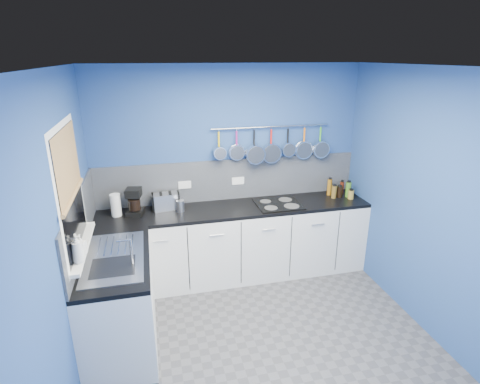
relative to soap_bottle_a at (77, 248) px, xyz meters
name	(u,v)px	position (x,y,z in m)	size (l,w,h in m)	color
floor	(263,340)	(1.53, 0.00, -1.18)	(3.20, 3.00, 0.02)	#47474C
ceiling	(270,65)	(1.53, 0.00, 1.34)	(3.20, 3.00, 0.02)	white
wall_back	(229,171)	(1.53, 1.51, 0.08)	(3.20, 0.02, 2.50)	navy
wall_front	(357,341)	(1.53, -1.51, 0.08)	(3.20, 0.02, 2.50)	navy
wall_left	(64,240)	(-0.08, 0.00, 0.08)	(0.02, 3.00, 2.50)	navy
wall_right	(429,204)	(3.14, 0.00, 0.08)	(0.02, 3.00, 2.50)	navy
backsplash_back	(230,180)	(1.53, 1.49, -0.02)	(3.20, 0.02, 0.50)	slate
backsplash_left	(81,221)	(-0.06, 0.60, -0.02)	(0.02, 1.80, 0.50)	slate
cabinet_run_back	(235,243)	(1.53, 1.20, -0.74)	(3.20, 0.60, 0.86)	silver
worktop_back	(235,209)	(1.53, 1.20, -0.29)	(3.20, 0.60, 0.04)	black
cabinet_run_left	(120,302)	(0.23, 0.30, -0.74)	(0.60, 1.20, 0.86)	silver
worktop_left	(115,259)	(0.23, 0.30, -0.29)	(0.60, 1.20, 0.04)	black
window_frame	(70,190)	(-0.05, 0.30, 0.38)	(0.01, 1.00, 1.10)	white
window_glass	(71,190)	(-0.04, 0.30, 0.38)	(0.01, 0.90, 1.00)	black
bamboo_blind	(68,163)	(-0.03, 0.30, 0.61)	(0.01, 0.90, 0.55)	tan
window_sill	(82,247)	(-0.02, 0.30, -0.13)	(0.10, 0.98, 0.03)	white
sink_unit	(114,257)	(0.23, 0.30, -0.27)	(0.50, 0.95, 0.01)	silver
mixer_tap	(131,252)	(0.39, 0.12, -0.14)	(0.12, 0.08, 0.26)	silver
socket_left	(185,185)	(0.98, 1.47, -0.04)	(0.15, 0.01, 0.09)	white
socket_right	(238,181)	(1.63, 1.47, -0.04)	(0.15, 0.01, 0.09)	white
pot_rail	(271,127)	(2.03, 1.45, 0.61)	(0.02, 0.02, 1.45)	silver
soap_bottle_a	(77,248)	(0.00, 0.00, 0.00)	(0.09, 0.09, 0.24)	white
soap_bottle_b	(80,245)	(0.00, 0.13, -0.03)	(0.08, 0.08, 0.17)	white
paper_towel	(116,205)	(0.20, 1.26, -0.14)	(0.11, 0.11, 0.25)	white
coffee_maker	(134,202)	(0.40, 1.24, -0.12)	(0.17, 0.19, 0.30)	black
toaster	(166,201)	(0.74, 1.34, -0.18)	(0.29, 0.17, 0.19)	silver
canister	(180,206)	(0.90, 1.22, -0.20)	(0.09, 0.09, 0.13)	silver
hob	(278,204)	(2.05, 1.16, -0.26)	(0.52, 0.46, 0.01)	black
pan_0	(219,144)	(1.40, 1.44, 0.44)	(0.15, 0.11, 0.34)	silver
pan_1	(237,144)	(1.61, 1.44, 0.42)	(0.19, 0.06, 0.38)	silver
pan_2	(254,145)	(1.82, 1.44, 0.40)	(0.23, 0.12, 0.42)	silver
pan_3	(271,145)	(2.03, 1.44, 0.39)	(0.24, 0.08, 0.43)	silver
pan_4	(288,141)	(2.24, 1.44, 0.43)	(0.17, 0.09, 0.36)	silver
pan_5	(304,142)	(2.45, 1.44, 0.40)	(0.22, 0.05, 0.41)	silver
pan_6	(320,141)	(2.67, 1.44, 0.41)	(0.21, 0.09, 0.40)	silver
condiment_0	(342,188)	(2.96, 1.33, -0.19)	(0.05, 0.05, 0.16)	#4C190C
condiment_1	(335,190)	(2.87, 1.34, -0.22)	(0.05, 0.05, 0.10)	#265919
condiment_2	(329,187)	(2.79, 1.33, -0.17)	(0.06, 0.06, 0.21)	#8C5914
condiment_3	(348,190)	(2.99, 1.21, -0.17)	(0.07, 0.07, 0.19)	#3F721E
condiment_4	(340,192)	(2.88, 1.23, -0.20)	(0.07, 0.07, 0.14)	black
condiment_5	(334,192)	(2.79, 1.21, -0.19)	(0.06, 0.06, 0.16)	brown
condiment_6	(351,195)	(2.99, 1.14, -0.21)	(0.07, 0.07, 0.11)	olive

